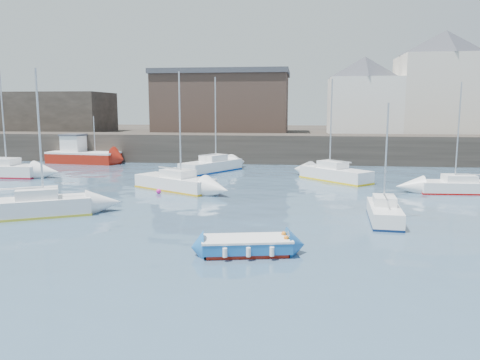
# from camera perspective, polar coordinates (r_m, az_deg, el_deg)

# --- Properties ---
(water) EXTENTS (220.00, 220.00, 0.00)m
(water) POSITION_cam_1_polar(r_m,az_deg,el_deg) (17.02, -5.09, -11.13)
(water) COLOR #2D4760
(water) RESTS_ON ground
(quay_wall) EXTENTS (90.00, 5.00, 3.00)m
(quay_wall) POSITION_cam_1_polar(r_m,az_deg,el_deg) (50.94, 3.20, 3.89)
(quay_wall) COLOR #28231E
(quay_wall) RESTS_ON ground
(land_strip) EXTENTS (90.00, 32.00, 2.80)m
(land_strip) POSITION_cam_1_polar(r_m,az_deg,el_deg) (68.87, 4.23, 5.05)
(land_strip) COLOR #28231E
(land_strip) RESTS_ON ground
(bldg_east_a) EXTENTS (13.36, 13.36, 11.80)m
(bldg_east_a) POSITION_cam_1_polar(r_m,az_deg,el_deg) (60.05, 23.54, 10.90)
(bldg_east_a) COLOR beige
(bldg_east_a) RESTS_ON land_strip
(bldg_east_d) EXTENTS (11.14, 11.14, 8.95)m
(bldg_east_d) POSITION_cam_1_polar(r_m,az_deg,el_deg) (57.66, 14.86, 10.01)
(bldg_east_d) COLOR white
(bldg_east_d) RESTS_ON land_strip
(warehouse) EXTENTS (16.40, 10.40, 7.60)m
(warehouse) POSITION_cam_1_polar(r_m,az_deg,el_deg) (59.40, -2.08, 9.53)
(warehouse) COLOR #3D2D26
(warehouse) RESTS_ON land_strip
(bldg_west) EXTENTS (14.00, 8.00, 5.00)m
(bldg_west) POSITION_cam_1_polar(r_m,az_deg,el_deg) (65.66, -21.72, 7.69)
(bldg_west) COLOR #353028
(bldg_west) RESTS_ON land_strip
(blue_dinghy) EXTENTS (3.81, 2.22, 0.68)m
(blue_dinghy) POSITION_cam_1_polar(r_m,az_deg,el_deg) (18.83, 0.79, -7.93)
(blue_dinghy) COLOR maroon
(blue_dinghy) RESTS_ON ground
(fishing_boat) EXTENTS (7.76, 3.65, 4.96)m
(fishing_boat) POSITION_cam_1_polar(r_m,az_deg,el_deg) (52.67, -18.78, 3.01)
(fishing_boat) COLOR maroon
(fishing_boat) RESTS_ON ground
(sailboat_a) EXTENTS (6.24, 4.51, 7.85)m
(sailboat_a) POSITION_cam_1_polar(r_m,az_deg,el_deg) (27.56, -23.94, -2.96)
(sailboat_a) COLOR white
(sailboat_a) RESTS_ON ground
(sailboat_b) EXTENTS (6.56, 5.11, 8.28)m
(sailboat_b) POSITION_cam_1_polar(r_m,az_deg,el_deg) (33.73, -7.91, -0.29)
(sailboat_b) COLOR white
(sailboat_b) RESTS_ON ground
(sailboat_c) EXTENTS (1.80, 4.69, 6.05)m
(sailboat_c) POSITION_cam_1_polar(r_m,az_deg,el_deg) (25.35, 17.18, -3.76)
(sailboat_c) COLOR white
(sailboat_c) RESTS_ON ground
(sailboat_d) EXTENTS (5.98, 2.19, 7.52)m
(sailboat_d) POSITION_cam_1_polar(r_m,az_deg,el_deg) (35.66, 25.49, -0.71)
(sailboat_d) COLOR white
(sailboat_d) RESTS_ON ground
(sailboat_e) EXTENTS (6.95, 2.29, 8.92)m
(sailboat_e) POSITION_cam_1_polar(r_m,az_deg,el_deg) (44.70, -27.22, 1.08)
(sailboat_e) COLOR white
(sailboat_e) RESTS_ON ground
(sailboat_f) EXTENTS (5.75, 5.86, 8.09)m
(sailboat_f) POSITION_cam_1_polar(r_m,az_deg,el_deg) (38.41, 11.49, 0.76)
(sailboat_f) COLOR white
(sailboat_f) RESTS_ON ground
(sailboat_h) EXTENTS (5.20, 6.85, 8.59)m
(sailboat_h) POSITION_cam_1_polar(r_m,az_deg,el_deg) (43.14, -3.50, 1.76)
(sailboat_h) COLOR white
(sailboat_h) RESTS_ON ground
(buoy_near) EXTENTS (0.42, 0.42, 0.42)m
(buoy_near) POSITION_cam_1_polar(r_m,az_deg,el_deg) (28.08, -21.46, -3.76)
(buoy_near) COLOR #EA1B99
(buoy_near) RESTS_ON ground
(buoy_mid) EXTENTS (0.35, 0.35, 0.35)m
(buoy_mid) POSITION_cam_1_polar(r_m,az_deg,el_deg) (26.32, 18.80, -4.42)
(buoy_mid) COLOR #EA1B99
(buoy_mid) RESTS_ON ground
(buoy_far) EXTENTS (0.34, 0.34, 0.34)m
(buoy_far) POSITION_cam_1_polar(r_m,az_deg,el_deg) (32.52, -9.89, -1.63)
(buoy_far) COLOR #EA1B99
(buoy_far) RESTS_ON ground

